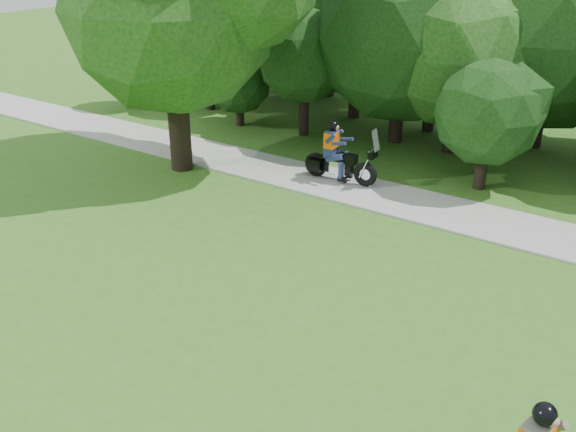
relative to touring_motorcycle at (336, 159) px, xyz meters
The scene contains 3 objects.
ground 10.15m from the touring_motorcycle, 54.91° to the right, with size 100.00×100.00×0.00m, color #3D631C.
walkway 5.87m from the touring_motorcycle, ahead, with size 60.00×2.20×0.06m, color gray.
touring_motorcycle is the anchor object (origin of this frame).
Camera 1 is at (3.31, -7.64, 7.28)m, focal length 40.00 mm.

